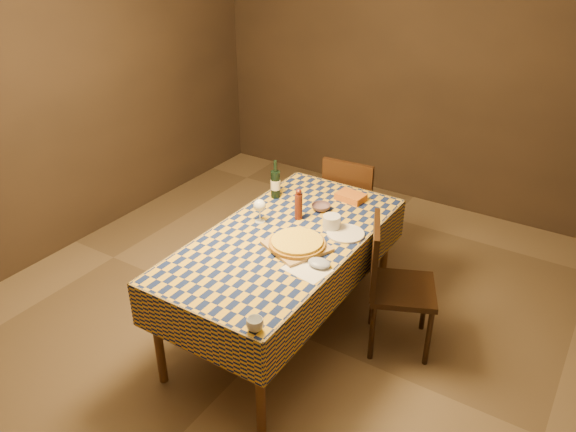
{
  "coord_description": "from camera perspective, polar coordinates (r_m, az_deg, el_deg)",
  "views": [
    {
      "loc": [
        1.71,
        -2.64,
        2.64
      ],
      "look_at": [
        0.0,
        0.05,
        0.9
      ],
      "focal_mm": 35.0,
      "sensor_mm": 36.0,
      "label": 1
    }
  ],
  "objects": [
    {
      "name": "white_plate",
      "position": [
        3.69,
        5.86,
        -1.79
      ],
      "size": [
        0.29,
        0.29,
        0.01
      ],
      "primitive_type": "cylinder",
      "rotation": [
        0.0,
        0.0,
        -0.17
      ],
      "color": "white",
      "rests_on": "dining_table"
    },
    {
      "name": "cutting_board",
      "position": [
        3.53,
        0.92,
        -3.09
      ],
      "size": [
        0.44,
        0.44,
        0.02
      ],
      "primitive_type": "cube",
      "rotation": [
        0.0,
        0.0,
        -0.41
      ],
      "color": "tan",
      "rests_on": "dining_table"
    },
    {
      "name": "takeout_container",
      "position": [
        4.13,
        6.4,
        1.96
      ],
      "size": [
        0.22,
        0.16,
        0.05
      ],
      "primitive_type": "cube",
      "rotation": [
        0.0,
        0.0,
        -0.11
      ],
      "color": "#BF6119",
      "rests_on": "dining_table"
    },
    {
      "name": "deli_tub",
      "position": [
        3.73,
        4.44,
        -0.67
      ],
      "size": [
        0.13,
        0.13,
        0.1
      ],
      "primitive_type": "cylinder",
      "rotation": [
        0.0,
        0.0,
        -0.13
      ],
      "color": "silver",
      "rests_on": "dining_table"
    },
    {
      "name": "chair_far",
      "position": [
        4.64,
        6.44,
        1.31
      ],
      "size": [
        0.45,
        0.46,
        0.93
      ],
      "color": "black",
      "rests_on": "ground"
    },
    {
      "name": "bowl",
      "position": [
        3.97,
        3.37,
        0.89
      ],
      "size": [
        0.17,
        0.17,
        0.04
      ],
      "primitive_type": "imported",
      "rotation": [
        0.0,
        0.0,
        0.31
      ],
      "color": "#59424B",
      "rests_on": "dining_table"
    },
    {
      "name": "pepper_mill",
      "position": [
        3.82,
        1.08,
        1.13
      ],
      "size": [
        0.06,
        0.06,
        0.23
      ],
      "color": "#4C1A11",
      "rests_on": "dining_table"
    },
    {
      "name": "chair_right",
      "position": [
        3.74,
        10.38,
        -6.34
      ],
      "size": [
        0.56,
        0.56,
        0.93
      ],
      "color": "black",
      "rests_on": "ground"
    },
    {
      "name": "room",
      "position": [
        3.39,
        -0.46,
        6.34
      ],
      "size": [
        5.0,
        5.1,
        2.7
      ],
      "color": "brown",
      "rests_on": "ground"
    },
    {
      "name": "flour_bag",
      "position": [
        3.35,
        3.19,
        -4.8
      ],
      "size": [
        0.17,
        0.15,
        0.04
      ],
      "primitive_type": "ellipsoid",
      "rotation": [
        0.0,
        0.0,
        -0.36
      ],
      "color": "#9AA6C5",
      "rests_on": "dining_table"
    },
    {
      "name": "pizza",
      "position": [
        3.52,
        0.92,
        -2.71
      ],
      "size": [
        0.44,
        0.44,
        0.04
      ],
      "color": "#9F6C1A",
      "rests_on": "cutting_board"
    },
    {
      "name": "wine_glass",
      "position": [
        3.78,
        -2.9,
        1.0
      ],
      "size": [
        0.08,
        0.08,
        0.17
      ],
      "color": "white",
      "rests_on": "dining_table"
    },
    {
      "name": "wine_bottle",
      "position": [
        4.11,
        -1.28,
        3.3
      ],
      "size": [
        0.09,
        0.09,
        0.29
      ],
      "color": "black",
      "rests_on": "dining_table"
    },
    {
      "name": "flour_patch",
      "position": [
        3.33,
        1.95,
        -5.45
      ],
      "size": [
        0.28,
        0.23,
        0.0
      ],
      "primitive_type": "cube",
      "rotation": [
        0.0,
        0.0,
        -0.16
      ],
      "color": "white",
      "rests_on": "dining_table"
    },
    {
      "name": "tumbler",
      "position": [
        2.88,
        -3.38,
        -10.94
      ],
      "size": [
        0.12,
        0.12,
        0.07
      ],
      "primitive_type": "imported",
      "rotation": [
        0.0,
        0.0,
        0.42
      ],
      "color": "silver",
      "rests_on": "dining_table"
    },
    {
      "name": "dining_table",
      "position": [
        3.69,
        -0.42,
        -3.13
      ],
      "size": [
        0.94,
        1.84,
        0.77
      ],
      "color": "brown",
      "rests_on": "ground"
    }
  ]
}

